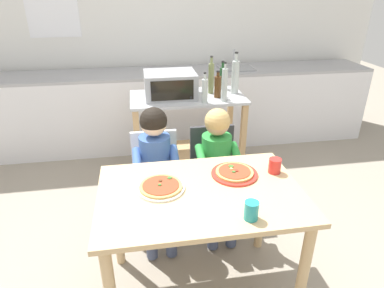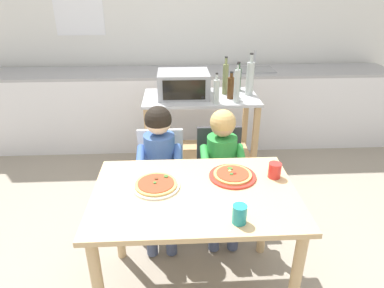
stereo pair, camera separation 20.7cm
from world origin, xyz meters
TOP-DOWN VIEW (x-y plane):
  - ground_plane at (0.00, 1.05)m, footprint 10.87×10.87m
  - back_wall_tiled at (-0.00, 2.69)m, footprint 5.44×0.13m
  - kitchen_counter at (0.00, 2.28)m, footprint 4.89×0.60m
  - kitchen_island_cart at (0.14, 1.38)m, footprint 1.04×0.54m
  - toaster_oven at (-0.02, 1.38)m, footprint 0.45×0.38m
  - bottle_tall_green_wine at (0.43, 1.18)m, footprint 0.05×0.05m
  - bottle_dark_olive_oil at (0.59, 1.40)m, footprint 0.07×0.07m
  - bottle_brown_beer at (0.51, 1.56)m, footprint 0.06×0.06m
  - bottle_clear_vinegar at (0.25, 1.16)m, footprint 0.05×0.05m
  - bottle_squat_spirits at (0.37, 1.43)m, footprint 0.05×0.05m
  - bottle_slim_sauce at (0.40, 1.30)m, footprint 0.06×0.06m
  - dining_table at (0.00, 0.00)m, footprint 1.14×0.76m
  - dining_chair_left at (-0.22, 0.65)m, footprint 0.36×0.36m
  - dining_chair_right at (0.23, 0.67)m, footprint 0.36×0.36m
  - child_in_blue_striped_shirt at (-0.22, 0.53)m, footprint 0.32×0.42m
  - child_in_green_shirt at (0.23, 0.55)m, footprint 0.32×0.42m
  - pizza_plate_white at (-0.22, 0.06)m, footprint 0.27×0.27m
  - pizza_plate_red_rimmed at (0.23, 0.14)m, footprint 0.28×0.28m
  - drinking_cup_teal at (0.20, -0.28)m, footprint 0.07×0.07m
  - drinking_cup_red at (0.48, 0.13)m, footprint 0.08×0.08m

SIDE VIEW (x-z plane):
  - ground_plane at x=0.00m, z-range 0.00..0.00m
  - kitchen_counter at x=0.00m, z-range -0.10..0.99m
  - dining_chair_left at x=-0.22m, z-range 0.07..0.89m
  - dining_chair_right at x=0.23m, z-range 0.07..0.89m
  - kitchen_island_cart at x=0.14m, z-range 0.14..1.02m
  - dining_table at x=0.00m, z-range 0.26..1.01m
  - child_in_green_shirt at x=0.23m, z-range 0.15..1.14m
  - child_in_blue_striped_shirt at x=-0.22m, z-range 0.15..1.19m
  - pizza_plate_red_rimmed at x=0.23m, z-range 0.75..0.79m
  - pizza_plate_white at x=-0.22m, z-range 0.76..0.79m
  - drinking_cup_red at x=0.48m, z-range 0.76..0.85m
  - drinking_cup_teal at x=0.20m, z-range 0.76..0.86m
  - bottle_slim_sauce at x=0.40m, z-range 0.85..1.10m
  - bottle_clear_vinegar at x=0.25m, z-range 0.85..1.12m
  - bottle_brown_beer at x=0.51m, z-range 0.85..1.12m
  - toaster_oven at x=-0.02m, z-range 0.87..1.10m
  - bottle_tall_green_wine at x=0.43m, z-range 0.85..1.19m
  - bottle_squat_spirits at x=0.37m, z-range 0.85..1.19m
  - bottle_dark_olive_oil at x=0.59m, z-range 0.84..1.22m
  - back_wall_tiled at x=0.00m, z-range 0.00..2.70m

